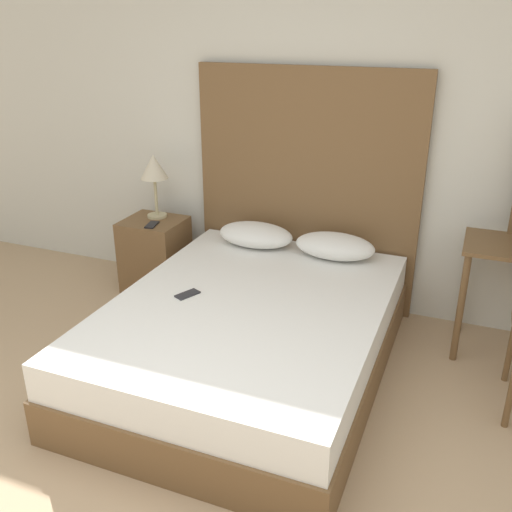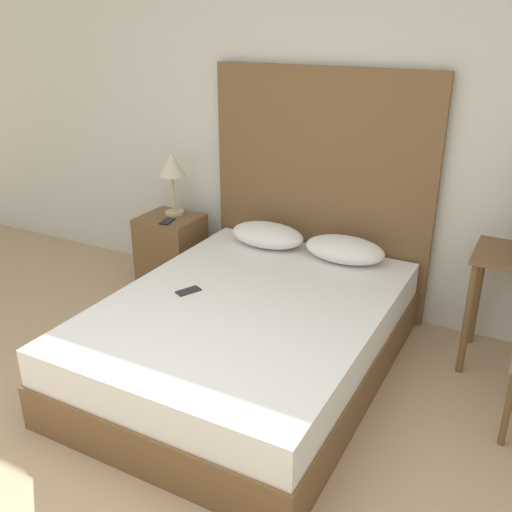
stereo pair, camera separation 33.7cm
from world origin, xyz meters
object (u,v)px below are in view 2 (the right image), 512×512
Objects in this scene: bed at (248,336)px; phone_on_nightstand at (167,221)px; table_lamp at (172,167)px; phone_on_bed at (188,291)px; nightstand at (172,252)px.

phone_on_nightstand is at bearing 147.99° from bed.
phone_on_nightstand is (-1.07, 0.67, 0.36)m from bed.
table_lamp reaches higher than phone_on_nightstand.
phone_on_nightstand is at bearing -70.74° from table_lamp.
phone_on_bed is at bearing -170.22° from bed.
bed is at bearing -34.44° from nightstand.
phone_on_nightstand is (0.06, -0.19, -0.37)m from table_lamp.
bed is 13.04× the size of phone_on_nightstand.
nightstand reaches higher than bed.
nightstand reaches higher than phone_on_bed.
table_lamp is at bearing 109.26° from phone_on_nightstand.
phone_on_bed reaches higher than bed.
phone_on_bed is 1.14m from nightstand.
table_lamp is 0.42m from phone_on_nightstand.
nightstand is (-1.13, 0.77, 0.06)m from bed.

